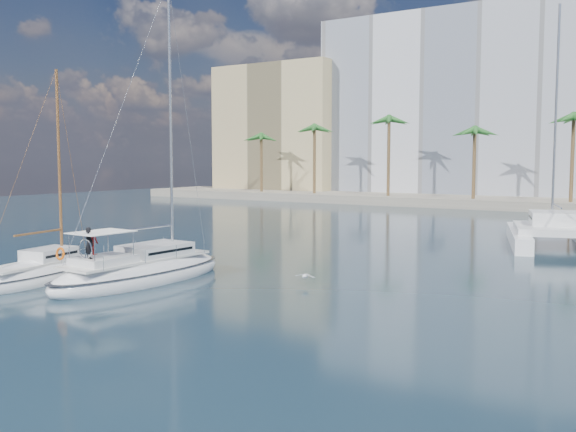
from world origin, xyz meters
The scene contains 10 objects.
ground centered at (0.00, 0.00, 0.00)m, with size 160.00×160.00×0.00m, color black.
quay centered at (0.00, 61.00, 0.60)m, with size 120.00×14.00×1.20m, color gray.
building_modern centered at (-12.00, 73.00, 14.00)m, with size 42.00×16.00×28.00m, color silver.
building_tan_left centered at (-42.00, 69.00, 11.00)m, with size 22.00×14.00×22.00m, color tan.
palm_left centered at (-34.00, 57.00, 10.28)m, with size 3.60×3.60×12.30m.
palm_centre centered at (0.00, 57.00, 10.28)m, with size 3.60×3.60×12.30m.
main_sloop centered at (-5.55, -1.86, 0.51)m, with size 3.98×11.21×16.44m.
small_sloop centered at (-9.94, -4.66, 0.42)m, with size 3.90×8.46×11.69m.
catamaran centered at (9.90, 24.09, 1.15)m, with size 9.20×13.33×17.66m.
seagull centered at (2.08, 1.99, 0.46)m, with size 1.13×0.49×0.21m.
Camera 1 is at (18.47, -25.28, 6.34)m, focal length 40.00 mm.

